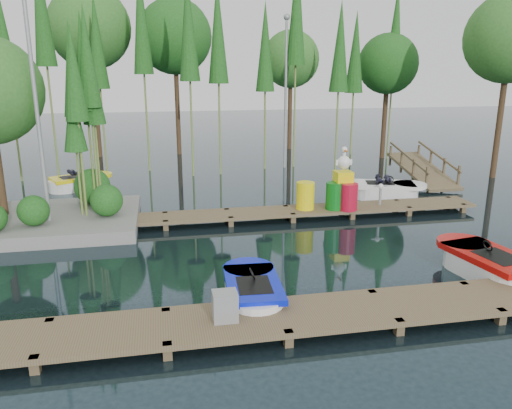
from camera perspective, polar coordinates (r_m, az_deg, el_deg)
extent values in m
plane|color=#1D2F37|center=(13.93, -1.63, -5.01)|extent=(90.00, 90.00, 0.00)
cube|color=brown|center=(9.80, 2.79, -12.70)|extent=(18.00, 1.50, 0.10)
cube|color=brown|center=(9.39, -23.88, -16.92)|extent=(0.16, 0.16, 0.50)
cube|color=brown|center=(10.45, -22.40, -13.28)|extent=(0.16, 0.16, 0.50)
cube|color=brown|center=(9.13, -10.05, -16.69)|extent=(0.16, 0.16, 0.50)
cube|color=brown|center=(10.22, -10.22, -12.96)|extent=(0.16, 0.16, 0.50)
cube|color=brown|center=(9.37, 3.72, -15.56)|extent=(0.16, 0.16, 0.50)
cube|color=brown|center=(10.43, 1.93, -12.07)|extent=(0.16, 0.16, 0.50)
cube|color=brown|center=(10.07, 16.00, -13.80)|extent=(0.16, 0.16, 0.50)
cube|color=brown|center=(11.07, 13.05, -10.79)|extent=(0.16, 0.16, 0.50)
cube|color=brown|center=(11.15, 26.13, -11.87)|extent=(0.16, 0.16, 0.50)
cube|color=brown|center=(12.06, 22.56, -9.37)|extent=(0.16, 0.16, 0.50)
cube|color=brown|center=(16.35, 0.38, -0.95)|extent=(15.00, 1.20, 0.10)
cube|color=brown|center=(16.16, -24.81, -3.37)|extent=(0.16, 0.16, 0.50)
cube|color=brown|center=(17.05, -24.09, -2.35)|extent=(0.16, 0.16, 0.50)
cube|color=brown|center=(15.78, -17.65, -3.08)|extent=(0.16, 0.16, 0.50)
cube|color=brown|center=(16.69, -17.30, -2.04)|extent=(0.16, 0.16, 0.50)
cube|color=brown|center=(15.66, -10.26, -2.72)|extent=(0.16, 0.16, 0.50)
cube|color=brown|center=(16.57, -10.33, -1.70)|extent=(0.16, 0.16, 0.50)
cube|color=brown|center=(15.80, -2.89, -2.32)|extent=(0.16, 0.16, 0.50)
cube|color=brown|center=(16.71, -3.36, -1.33)|extent=(0.16, 0.16, 0.50)
cube|color=brown|center=(16.19, 4.24, -1.90)|extent=(0.16, 0.16, 0.50)
cube|color=brown|center=(17.08, 3.40, -0.96)|extent=(0.16, 0.16, 0.50)
cube|color=brown|center=(16.82, 10.93, -1.48)|extent=(0.16, 0.16, 0.50)
cube|color=brown|center=(17.68, 9.78, -0.59)|extent=(0.16, 0.16, 0.50)
cube|color=brown|center=(17.66, 17.05, -1.07)|extent=(0.16, 0.16, 0.50)
cube|color=brown|center=(18.48, 15.68, -0.24)|extent=(0.16, 0.16, 0.50)
cube|color=brown|center=(18.69, 22.56, -0.69)|extent=(0.16, 0.16, 0.50)
cube|color=brown|center=(19.46, 21.03, 0.07)|extent=(0.16, 0.16, 0.50)
cube|color=slate|center=(17.01, -23.79, -1.90)|extent=(6.20, 4.20, 0.42)
sphere|color=#205A1C|center=(15.85, -24.09, -0.65)|extent=(0.90, 0.90, 0.90)
sphere|color=#205A1C|center=(17.66, -18.21, 1.99)|extent=(1.20, 1.20, 1.20)
sphere|color=#205A1C|center=(16.07, -16.71, 0.46)|extent=(1.00, 1.00, 1.00)
cylinder|color=olive|center=(16.69, -18.53, 8.12)|extent=(0.07, 0.07, 5.93)
cone|color=#205A1C|center=(16.58, -19.16, 15.24)|extent=(0.70, 0.70, 2.97)
cylinder|color=olive|center=(16.59, -19.66, 7.51)|extent=(0.07, 0.07, 5.66)
cone|color=#205A1C|center=(16.46, -20.30, 14.35)|extent=(0.70, 0.70, 2.83)
cylinder|color=olive|center=(16.73, -17.78, 6.98)|extent=(0.07, 0.07, 5.22)
cone|color=#205A1C|center=(16.59, -18.31, 13.23)|extent=(0.70, 0.70, 2.61)
cylinder|color=olive|center=(15.97, -19.49, 7.01)|extent=(0.07, 0.07, 5.53)
cone|color=#205A1C|center=(15.83, -20.14, 13.94)|extent=(0.70, 0.70, 2.76)
cylinder|color=olive|center=(16.23, -19.70, 4.39)|extent=(0.07, 0.07, 4.01)
cone|color=#205A1C|center=(16.04, -20.16, 9.31)|extent=(0.70, 0.70, 2.01)
cylinder|color=olive|center=(16.55, -18.17, 8.41)|extent=(0.07, 0.07, 6.11)
cone|color=#205A1C|center=(16.45, -18.82, 15.80)|extent=(0.70, 0.70, 3.05)
cylinder|color=#3F2C1B|center=(24.80, 26.19, 9.66)|extent=(0.26, 0.26, 6.06)
sphere|color=#357228|center=(24.76, 27.06, 16.61)|extent=(3.81, 3.81, 3.81)
cylinder|color=#3F2C1B|center=(28.34, 14.52, 10.21)|extent=(0.26, 0.26, 5.02)
sphere|color=#205A1C|center=(28.24, 14.87, 15.28)|extent=(3.16, 3.16, 3.16)
cylinder|color=#3F2C1B|center=(30.68, 3.90, 11.29)|extent=(0.26, 0.26, 5.31)
sphere|color=#357228|center=(30.60, 4.00, 16.25)|extent=(3.34, 3.34, 3.34)
cylinder|color=#3F2C1B|center=(28.98, -9.01, 12.04)|extent=(0.26, 0.26, 6.46)
sphere|color=#205A1C|center=(28.97, -9.29, 18.43)|extent=(4.06, 4.06, 4.06)
cylinder|color=#3F2C1B|center=(29.10, -17.93, 11.90)|extent=(0.26, 0.26, 6.85)
sphere|color=#357228|center=(29.14, -18.51, 18.62)|extent=(4.31, 4.31, 4.31)
cylinder|color=olive|center=(23.91, -26.20, 11.21)|extent=(0.09, 0.09, 7.48)
cone|color=#205A1C|center=(23.91, -26.81, 16.19)|extent=(0.90, 0.90, 4.11)
cylinder|color=olive|center=(24.14, -22.75, 14.22)|extent=(0.09, 0.09, 9.66)
cone|color=#205A1C|center=(24.28, -23.45, 20.58)|extent=(0.90, 0.90, 5.31)
cylinder|color=olive|center=(24.87, -17.36, 12.42)|extent=(0.09, 0.09, 7.69)
cone|color=#205A1C|center=(24.87, -17.78, 17.37)|extent=(0.90, 0.90, 4.23)
cylinder|color=olive|center=(24.36, -12.65, 14.22)|extent=(0.09, 0.09, 8.99)
cone|color=#205A1C|center=(24.45, -13.02, 20.12)|extent=(0.90, 0.90, 4.94)
cylinder|color=olive|center=(22.80, -7.53, 13.70)|extent=(0.09, 0.09, 8.44)
cone|color=#205A1C|center=(22.86, -7.75, 19.62)|extent=(0.90, 0.90, 4.64)
cylinder|color=olive|center=(23.05, -4.27, 13.54)|extent=(0.09, 0.09, 8.22)
cone|color=#205A1C|center=(23.09, -4.39, 19.25)|extent=(0.90, 0.90, 4.52)
cylinder|color=olive|center=(24.31, 1.04, 12.71)|extent=(0.09, 0.09, 7.41)
cone|color=#205A1C|center=(24.30, 1.06, 17.60)|extent=(0.90, 0.90, 4.07)
cylinder|color=olive|center=(24.86, 4.53, 15.46)|extent=(0.09, 0.09, 9.77)
cone|color=#205A1C|center=(25.02, 4.68, 21.74)|extent=(0.90, 0.90, 5.38)
cylinder|color=olive|center=(24.22, 9.37, 12.50)|extent=(0.09, 0.09, 7.40)
cone|color=#205A1C|center=(24.21, 9.60, 17.41)|extent=(0.90, 0.90, 4.07)
cylinder|color=olive|center=(26.21, 11.06, 12.35)|extent=(0.09, 0.09, 7.14)
cone|color=#205A1C|center=(26.19, 11.30, 16.72)|extent=(0.90, 0.90, 3.93)
cylinder|color=olive|center=(28.13, 15.31, 13.79)|extent=(0.09, 0.09, 8.61)
cone|color=#205A1C|center=(28.18, 15.68, 18.69)|extent=(0.90, 0.90, 4.74)
cylinder|color=gray|center=(15.81, -23.70, 9.21)|extent=(0.12, 0.12, 7.00)
cylinder|color=gray|center=(24.68, 3.40, 12.26)|extent=(0.12, 0.12, 7.00)
sphere|color=gray|center=(24.75, 3.54, 20.61)|extent=(0.30, 0.30, 0.30)
cube|color=brown|center=(22.75, 18.48, 3.72)|extent=(1.50, 3.94, 0.95)
cube|color=brown|center=(21.04, 18.93, 2.88)|extent=(0.08, 0.08, 0.90)
cube|color=brown|center=(21.95, 17.55, 3.79)|extent=(0.08, 0.08, 0.90)
cube|color=brown|center=(22.89, 16.28, 4.63)|extent=(0.08, 0.08, 0.90)
cube|color=brown|center=(23.84, 15.11, 5.39)|extent=(0.08, 0.08, 0.90)
cube|color=brown|center=(22.31, 17.04, 5.19)|extent=(0.06, 3.54, 0.83)
cube|color=brown|center=(21.76, 22.14, 2.98)|extent=(0.08, 0.08, 0.90)
cube|color=brown|center=(22.65, 20.68, 3.86)|extent=(0.08, 0.08, 0.90)
cube|color=brown|center=(23.56, 19.32, 4.67)|extent=(0.08, 0.08, 0.90)
cube|color=brown|center=(24.48, 18.07, 5.42)|extent=(0.08, 0.08, 0.90)
cube|color=brown|center=(22.99, 20.14, 5.21)|extent=(0.06, 3.54, 0.83)
cube|color=white|center=(10.73, -0.35, -10.44)|extent=(1.18, 1.19, 0.51)
cylinder|color=white|center=(11.23, -0.71, -9.19)|extent=(1.18, 1.18, 0.51)
cylinder|color=white|center=(10.23, 0.05, -11.80)|extent=(1.18, 1.18, 0.51)
cube|color=#0716C7|center=(10.61, -0.35, -9.08)|extent=(1.26, 2.01, 0.13)
cylinder|color=#0716C7|center=(11.35, -0.86, -7.38)|extent=(1.21, 1.21, 0.13)
cube|color=black|center=(10.42, -0.22, -9.30)|extent=(0.75, 0.96, 0.06)
torus|color=black|center=(10.66, -0.44, -7.86)|extent=(0.15, 0.26, 0.25)
cube|color=white|center=(13.26, 25.17, -6.66)|extent=(1.46, 1.47, 0.58)
cylinder|color=white|center=(13.67, 23.28, -5.78)|extent=(1.46, 1.46, 0.58)
cylinder|color=white|center=(12.86, 27.19, -7.58)|extent=(1.46, 1.46, 0.58)
cube|color=#AF0C08|center=(13.15, 25.33, -5.38)|extent=(1.64, 2.39, 0.15)
cylinder|color=#AF0C08|center=(13.76, 22.60, -4.16)|extent=(1.49, 1.49, 0.15)
cube|color=black|center=(13.00, 26.01, -5.47)|extent=(0.95, 1.16, 0.06)
torus|color=black|center=(13.18, 24.95, -4.30)|extent=(0.20, 0.31, 0.28)
cube|color=white|center=(21.78, -19.68, 2.15)|extent=(1.56, 1.55, 0.53)
cylinder|color=white|center=(21.95, -18.24, 2.38)|extent=(1.55, 1.55, 0.53)
cylinder|color=white|center=(21.62, -21.14, 1.92)|extent=(1.55, 1.55, 0.53)
cube|color=yellow|center=(21.72, -19.75, 2.89)|extent=(2.33, 1.95, 0.13)
cylinder|color=yellow|center=(21.98, -17.65, 3.21)|extent=(1.58, 1.58, 0.13)
cube|color=black|center=(21.65, -20.24, 2.93)|extent=(1.17, 1.07, 0.06)
torus|color=black|center=(21.72, -19.43, 3.44)|extent=(0.30, 0.25, 0.26)
imported|color=#1E1E2D|center=(21.60, -20.42, 3.51)|extent=(0.51, 0.47, 0.94)
cube|color=white|center=(19.79, 14.51, 1.33)|extent=(1.55, 1.55, 0.57)
cylinder|color=white|center=(19.90, 16.29, 1.28)|extent=(1.54, 1.54, 0.57)
cylinder|color=white|center=(19.70, 12.71, 1.39)|extent=(1.54, 1.54, 0.57)
cube|color=white|center=(19.72, 14.57, 2.21)|extent=(2.43, 1.83, 0.14)
cylinder|color=white|center=(19.88, 17.16, 2.12)|extent=(1.58, 1.58, 0.14)
cube|color=black|center=(19.67, 13.98, 2.36)|extent=(1.20, 1.03, 0.06)
torus|color=black|center=(19.70, 15.05, 2.78)|extent=(0.32, 0.23, 0.27)
imported|color=#1E1E2D|center=(19.62, 13.87, 2.97)|extent=(0.49, 0.42, 0.93)
imported|color=#1E1E2D|center=(20.04, 14.75, 2.98)|extent=(0.38, 0.31, 0.70)
cube|color=gray|center=(9.47, -3.56, -11.51)|extent=(0.46, 0.39, 0.56)
cylinder|color=yellow|center=(16.59, 5.65, 1.02)|extent=(0.60, 0.60, 0.91)
cylinder|color=#0B6816|center=(16.70, 8.99, 0.98)|extent=(0.60, 0.60, 0.90)
cylinder|color=silver|center=(17.18, 10.53, 1.32)|extent=(0.60, 0.60, 0.90)
cylinder|color=#B50C25|center=(16.66, 10.51, 0.88)|extent=(0.60, 0.60, 0.90)
cube|color=yellow|center=(16.75, 9.93, 3.18)|extent=(0.55, 0.55, 0.35)
sphere|color=white|center=(16.66, 10.01, 4.77)|extent=(0.44, 0.44, 0.44)
cylinder|color=white|center=(16.62, 10.05, 5.61)|extent=(0.10, 0.10, 0.30)
sphere|color=white|center=(16.59, 10.07, 6.19)|extent=(0.20, 0.20, 0.20)
cone|color=orange|center=(16.41, 10.32, 6.01)|extent=(0.10, 0.30, 0.10)
cube|color=white|center=(16.66, 10.01, 4.77)|extent=(0.55, 0.06, 0.18)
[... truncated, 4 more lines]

